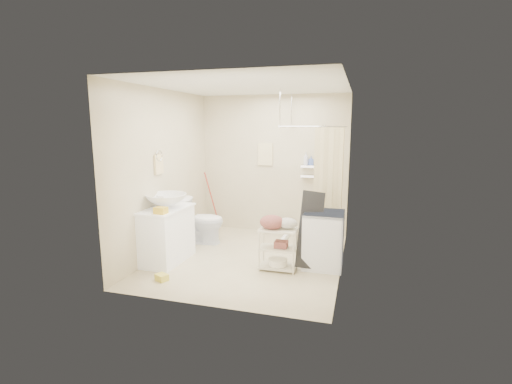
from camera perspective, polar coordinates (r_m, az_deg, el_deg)
floor at (r=5.85m, az=-1.14°, el=-10.19°), size 3.20×3.20×0.00m
ceiling at (r=5.51m, az=-1.23°, el=16.05°), size 2.80×3.20×0.04m
wall_back at (r=7.07m, az=2.67°, el=4.20°), size 2.80×0.04×2.60m
wall_front at (r=4.05m, az=-7.89°, el=-0.42°), size 2.80×0.04×2.60m
wall_left at (r=6.09m, az=-13.88°, el=2.94°), size 0.04×3.20×2.60m
wall_right at (r=5.29m, az=13.46°, el=1.90°), size 0.04×3.20×2.60m
vanity at (r=5.79m, az=-13.55°, el=-6.40°), size 0.55×0.95×0.83m
sink at (r=5.69m, az=-13.65°, el=-1.32°), size 0.63×0.63×0.21m
counter_basket at (r=5.34m, az=-14.44°, el=-2.76°), size 0.18×0.15×0.09m
floor_basket at (r=5.21m, az=-14.30°, el=-12.42°), size 0.28×0.26×0.12m
toilet at (r=6.57m, az=-8.46°, el=-4.33°), size 0.83×0.53×0.80m
mop at (r=7.46m, az=-6.93°, el=-1.28°), size 0.13×0.13×1.12m
potted_plant_a at (r=7.15m, az=1.72°, el=-5.10°), size 0.19×0.18×0.30m
potted_plant_b at (r=7.07m, az=4.68°, el=-5.24°), size 0.20×0.18×0.32m
hanging_towel at (r=7.07m, az=1.45°, el=5.84°), size 0.28×0.03×0.42m
towel_ring at (r=5.89m, az=-14.75°, el=4.33°), size 0.04×0.22×0.34m
tp_holder at (r=6.21m, az=-13.10°, el=-2.32°), size 0.08×0.12×0.14m
shower at (r=6.41m, az=8.91°, el=1.21°), size 1.10×1.10×2.10m
shampoo_bottle_a at (r=6.85m, az=7.70°, el=5.10°), size 0.10×0.10×0.24m
shampoo_bottle_b at (r=6.85m, az=8.46°, el=4.79°), size 0.10×0.10×0.17m
washing_machine at (r=5.51m, az=10.34°, el=-7.21°), size 0.56×0.58×0.82m
laundry_rack at (r=5.33m, az=3.40°, el=-8.16°), size 0.53×0.32×0.73m
ironing_board at (r=5.37m, az=8.35°, el=-5.72°), size 0.34×0.19×1.15m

